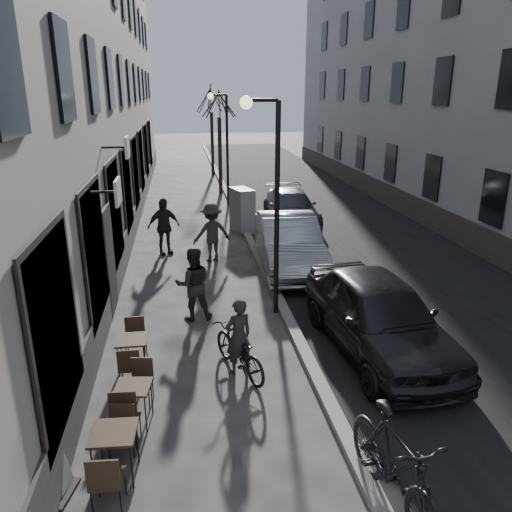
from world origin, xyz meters
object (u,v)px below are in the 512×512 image
object	(u,v)px
bistro_set_c	(133,352)
sign_board	(54,471)
streetlamp_far	(223,138)
pedestrian_mid	(212,233)
bicycle	(239,350)
car_mid	(289,243)
tree_far	(211,99)
pedestrian_near	(193,284)
bistro_set_b	(134,400)
streetlamp_near	(270,185)
bistro_set_a	(115,449)
utility_cabinet	(242,210)
car_near	(379,315)
car_far	(291,207)
tree_near	(219,101)
moped	(395,467)
pedestrian_far	(164,227)

from	to	relation	value
bistro_set_c	sign_board	xyz separation A→B (m)	(-0.78, -3.02, -0.04)
streetlamp_far	pedestrian_mid	distance (m)	8.23
bistro_set_c	bicycle	distance (m)	2.04
pedestrian_mid	car_mid	distance (m)	2.49
tree_far	pedestrian_near	distance (m)	21.47
bistro_set_b	pedestrian_mid	distance (m)	8.25
streetlamp_near	sign_board	distance (m)	7.11
bistro_set_a	utility_cabinet	size ratio (longest dim) A/B	0.92
car_near	streetlamp_near	bearing A→B (deg)	126.71
pedestrian_near	car_mid	size ratio (longest dim) A/B	0.36
car_near	car_far	size ratio (longest dim) A/B	1.04
utility_cabinet	car_near	bearing A→B (deg)	-97.46
bicycle	pedestrian_near	xyz separation A→B (m)	(-0.77, 2.54, 0.42)
bicycle	car_mid	world-z (taller)	car_mid
tree_near	car_near	xyz separation A→B (m)	(1.83, -17.19, -3.85)
bistro_set_b	moped	xyz separation A→B (m)	(3.43, -2.36, 0.27)
moped	bistro_set_a	bearing A→B (deg)	155.29
streetlamp_near	pedestrian_far	bearing A→B (deg)	117.26
utility_cabinet	bicycle	world-z (taller)	utility_cabinet
bistro_set_b	pedestrian_far	xyz separation A→B (m)	(0.29, 8.96, 0.53)
sign_board	pedestrian_mid	size ratio (longest dim) A/B	0.53
bicycle	car_near	xyz separation A→B (m)	(2.95, 0.40, 0.35)
bistro_set_c	pedestrian_near	distance (m)	2.59
tree_far	bistro_set_c	world-z (taller)	tree_far
tree_near	streetlamp_far	bearing A→B (deg)	-91.38
bistro_set_c	bicycle	xyz separation A→B (m)	(2.02, -0.31, 0.03)
pedestrian_far	streetlamp_near	bearing A→B (deg)	-85.90
bistro_set_b	sign_board	xyz separation A→B (m)	(-0.93, -1.43, -0.02)
bicycle	sign_board	bearing A→B (deg)	21.15
car_mid	car_far	xyz separation A→B (m)	(1.21, 5.24, -0.13)
tree_near	tree_far	world-z (taller)	same
tree_near	streetlamp_near	bearing A→B (deg)	-90.28
tree_far	bistro_set_c	bearing A→B (deg)	-97.66
pedestrian_near	moped	world-z (taller)	pedestrian_near
tree_near	car_far	distance (m)	8.07
tree_near	tree_far	xyz separation A→B (m)	(0.00, 6.00, 0.00)
streetlamp_far	sign_board	world-z (taller)	streetlamp_far
bistro_set_c	car_mid	bearing A→B (deg)	52.19
bistro_set_b	car_far	world-z (taller)	car_far
bistro_set_c	moped	size ratio (longest dim) A/B	0.62
tree_near	car_mid	xyz separation A→B (m)	(1.10, -11.85, -3.86)
bistro_set_c	car_near	world-z (taller)	car_near
bistro_set_a	moped	distance (m)	3.78
tree_near	pedestrian_far	world-z (taller)	tree_near
utility_cabinet	sign_board	bearing A→B (deg)	-124.92
streetlamp_near	streetlamp_far	size ratio (longest dim) A/B	1.00
tree_near	tree_far	bearing A→B (deg)	90.00
streetlamp_near	tree_near	world-z (taller)	tree_near
bistro_set_c	car_near	size ratio (longest dim) A/B	0.30
bistro_set_a	bistro_set_c	distance (m)	2.79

